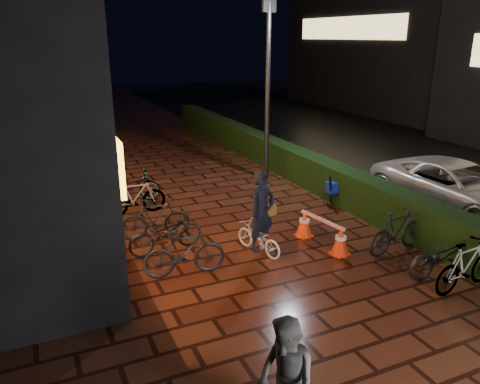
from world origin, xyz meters
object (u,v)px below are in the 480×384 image
cyclist (260,224)px  traffic_barrier (322,232)px  bystander_person (286,380)px  van (457,187)px  cart_assembly (333,189)px

cyclist → traffic_barrier: cyclist is taller
bystander_person → van: (8.06, 4.79, -0.13)m
van → traffic_barrier: van is taller
cyclist → traffic_barrier: (1.49, -0.17, -0.38)m
bystander_person → cyclist: size_ratio=0.84×
van → cart_assembly: 3.30m
van → cart_assembly: (-2.84, 1.68, -0.18)m
traffic_barrier → cart_assembly: bearing=49.7°
van → traffic_barrier: size_ratio=3.02×
bystander_person → van: 9.38m
cyclist → cart_assembly: (3.26, 1.92, -0.21)m
bystander_person → traffic_barrier: 5.60m
traffic_barrier → van: bearing=5.1°
cart_assembly → van: bearing=-30.6°
cyclist → cart_assembly: 3.79m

